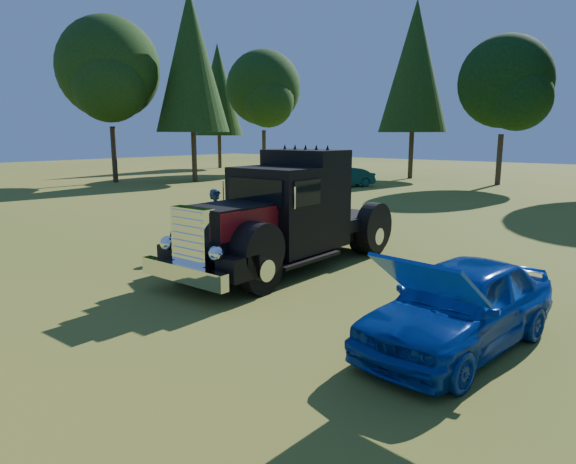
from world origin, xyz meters
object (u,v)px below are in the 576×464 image
(spectator_far, at_px, (246,221))
(diamond_t_truck, at_px, (284,219))
(spectator_near, at_px, (217,220))
(hotrod_coupe, at_px, (459,305))
(distant_teal_car, at_px, (346,177))

(spectator_far, bearing_deg, diamond_t_truck, -68.91)
(diamond_t_truck, xyz_separation_m, spectator_near, (-2.80, 0.26, -0.36))
(spectator_near, xyz_separation_m, spectator_far, (0.49, 0.74, -0.07))
(spectator_near, relative_size, spectator_far, 1.09)
(hotrod_coupe, relative_size, spectator_far, 2.61)
(hotrod_coupe, distance_m, spectator_near, 8.57)
(diamond_t_truck, xyz_separation_m, hotrod_coupe, (5.42, -2.19, -0.55))
(spectator_near, distance_m, spectator_far, 0.89)
(diamond_t_truck, xyz_separation_m, spectator_far, (-2.31, 1.00, -0.43))
(spectator_near, height_order, spectator_far, spectator_near)
(spectator_far, bearing_deg, distant_teal_car, 68.41)
(spectator_far, bearing_deg, hotrod_coupe, -67.93)
(diamond_t_truck, height_order, spectator_far, diamond_t_truck)
(spectator_near, bearing_deg, diamond_t_truck, -70.21)
(diamond_t_truck, distance_m, spectator_near, 2.83)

